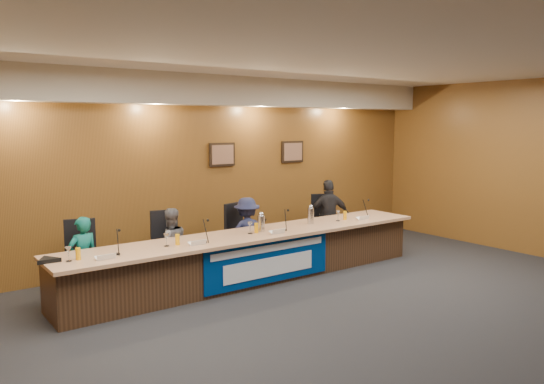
{
  "coord_description": "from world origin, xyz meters",
  "views": [
    {
      "loc": [
        -4.47,
        -4.17,
        2.4
      ],
      "look_at": [
        0.4,
        2.47,
        1.33
      ],
      "focal_mm": 35.0,
      "sensor_mm": 36.0,
      "label": 1
    }
  ],
  "objects_px": {
    "office_chair_d": "(325,227)",
    "carafe_mid": "(261,223)",
    "panelist_d": "(329,217)",
    "banner": "(269,261)",
    "panelist_c": "(247,233)",
    "speakerphone": "(48,260)",
    "panelist_b": "(170,246)",
    "dais_body": "(254,258)",
    "office_chair_a": "(81,264)",
    "panelist_a": "(83,259)",
    "office_chair_c": "(244,239)",
    "carafe_right": "(311,216)",
    "office_chair_b": "(168,251)"
  },
  "relations": [
    {
      "from": "panelist_a",
      "to": "carafe_right",
      "type": "distance_m",
      "value": 3.61
    },
    {
      "from": "panelist_c",
      "to": "office_chair_d",
      "type": "height_order",
      "value": "panelist_c"
    },
    {
      "from": "carafe_right",
      "to": "speakerphone",
      "type": "height_order",
      "value": "carafe_right"
    },
    {
      "from": "office_chair_a",
      "to": "speakerphone",
      "type": "height_order",
      "value": "speakerphone"
    },
    {
      "from": "panelist_d",
      "to": "carafe_mid",
      "type": "relative_size",
      "value": 5.65
    },
    {
      "from": "carafe_mid",
      "to": "dais_body",
      "type": "bearing_deg",
      "value": 175.93
    },
    {
      "from": "carafe_right",
      "to": "panelist_a",
      "type": "bearing_deg",
      "value": 170.71
    },
    {
      "from": "banner",
      "to": "office_chair_b",
      "type": "height_order",
      "value": "banner"
    },
    {
      "from": "office_chair_d",
      "to": "carafe_right",
      "type": "height_order",
      "value": "carafe_right"
    },
    {
      "from": "carafe_mid",
      "to": "panelist_c",
      "type": "bearing_deg",
      "value": 77.42
    },
    {
      "from": "office_chair_d",
      "to": "carafe_mid",
      "type": "distance_m",
      "value": 2.11
    },
    {
      "from": "banner",
      "to": "speakerphone",
      "type": "bearing_deg",
      "value": 172.07
    },
    {
      "from": "banner",
      "to": "speakerphone",
      "type": "xyz_separation_m",
      "value": [
        -2.98,
        0.42,
        0.4
      ]
    },
    {
      "from": "panelist_c",
      "to": "speakerphone",
      "type": "distance_m",
      "value": 3.31
    },
    {
      "from": "office_chair_a",
      "to": "office_chair_b",
      "type": "distance_m",
      "value": 1.29
    },
    {
      "from": "dais_body",
      "to": "panelist_a",
      "type": "xyz_separation_m",
      "value": [
        -2.39,
        0.59,
        0.23
      ]
    },
    {
      "from": "panelist_c",
      "to": "panelist_d",
      "type": "relative_size",
      "value": 0.87
    },
    {
      "from": "office_chair_c",
      "to": "office_chair_d",
      "type": "relative_size",
      "value": 1.0
    },
    {
      "from": "panelist_d",
      "to": "office_chair_b",
      "type": "height_order",
      "value": "panelist_d"
    },
    {
      "from": "panelist_a",
      "to": "carafe_mid",
      "type": "height_order",
      "value": "panelist_a"
    },
    {
      "from": "dais_body",
      "to": "office_chair_b",
      "type": "xyz_separation_m",
      "value": [
        -1.11,
        0.69,
        0.13
      ]
    },
    {
      "from": "dais_body",
      "to": "banner",
      "type": "bearing_deg",
      "value": -90.0
    },
    {
      "from": "dais_body",
      "to": "office_chair_a",
      "type": "height_order",
      "value": "dais_body"
    },
    {
      "from": "office_chair_a",
      "to": "office_chair_b",
      "type": "height_order",
      "value": "same"
    },
    {
      "from": "banner",
      "to": "panelist_c",
      "type": "distance_m",
      "value": 1.06
    },
    {
      "from": "dais_body",
      "to": "panelist_c",
      "type": "height_order",
      "value": "panelist_c"
    },
    {
      "from": "office_chair_b",
      "to": "carafe_right",
      "type": "relative_size",
      "value": 1.83
    },
    {
      "from": "office_chair_c",
      "to": "office_chair_d",
      "type": "xyz_separation_m",
      "value": [
        1.82,
        0.0,
        0.0
      ]
    },
    {
      "from": "panelist_d",
      "to": "speakerphone",
      "type": "height_order",
      "value": "panelist_d"
    },
    {
      "from": "panelist_c",
      "to": "carafe_right",
      "type": "relative_size",
      "value": 4.55
    },
    {
      "from": "office_chair_a",
      "to": "panelist_d",
      "type": "bearing_deg",
      "value": 15.3
    },
    {
      "from": "banner",
      "to": "panelist_c",
      "type": "bearing_deg",
      "value": 74.88
    },
    {
      "from": "office_chair_d",
      "to": "carafe_mid",
      "type": "relative_size",
      "value": 1.97
    },
    {
      "from": "panelist_a",
      "to": "carafe_right",
      "type": "xyz_separation_m",
      "value": [
        3.55,
        -0.58,
        0.3
      ]
    },
    {
      "from": "panelist_c",
      "to": "panelist_d",
      "type": "height_order",
      "value": "panelist_d"
    },
    {
      "from": "dais_body",
      "to": "carafe_right",
      "type": "bearing_deg",
      "value": 0.49
    },
    {
      "from": "office_chair_c",
      "to": "speakerphone",
      "type": "distance_m",
      "value": 3.34
    },
    {
      "from": "panelist_c",
      "to": "speakerphone",
      "type": "relative_size",
      "value": 3.73
    },
    {
      "from": "carafe_mid",
      "to": "office_chair_c",
      "type": "bearing_deg",
      "value": 79.18
    },
    {
      "from": "panelist_d",
      "to": "carafe_mid",
      "type": "xyz_separation_m",
      "value": [
        -1.96,
        -0.6,
        0.18
      ]
    },
    {
      "from": "panelist_a",
      "to": "panelist_d",
      "type": "relative_size",
      "value": 0.84
    },
    {
      "from": "panelist_b",
      "to": "office_chair_a",
      "type": "height_order",
      "value": "panelist_b"
    },
    {
      "from": "panelist_b",
      "to": "panelist_c",
      "type": "xyz_separation_m",
      "value": [
        1.38,
        0.0,
        0.02
      ]
    },
    {
      "from": "office_chair_d",
      "to": "dais_body",
      "type": "bearing_deg",
      "value": -137.27
    },
    {
      "from": "office_chair_a",
      "to": "speakerphone",
      "type": "relative_size",
      "value": 1.5
    },
    {
      "from": "office_chair_b",
      "to": "office_chair_d",
      "type": "relative_size",
      "value": 1.0
    },
    {
      "from": "panelist_b",
      "to": "office_chair_d",
      "type": "height_order",
      "value": "panelist_b"
    },
    {
      "from": "panelist_c",
      "to": "office_chair_a",
      "type": "bearing_deg",
      "value": 12.35
    },
    {
      "from": "office_chair_c",
      "to": "carafe_mid",
      "type": "bearing_deg",
      "value": -117.39
    },
    {
      "from": "panelist_b",
      "to": "speakerphone",
      "type": "xyz_separation_m",
      "value": [
        -1.87,
        -0.59,
        0.2
      ]
    }
  ]
}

